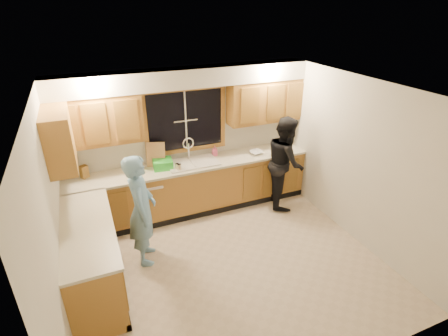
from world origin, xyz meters
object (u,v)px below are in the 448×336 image
object	(u,v)px
dishwasher	(146,199)
knife_block	(84,172)
woman	(285,162)
sink	(193,166)
bowl	(256,152)
stove	(95,287)
soap_bottle	(215,151)
man	(142,210)
dish_crate	(163,164)

from	to	relation	value
dishwasher	knife_block	xyz separation A→B (m)	(-0.88, 0.17, 0.61)
dishwasher	woman	world-z (taller)	woman
sink	knife_block	distance (m)	1.74
bowl	dishwasher	bearing A→B (deg)	178.60
sink	stove	bearing A→B (deg)	-134.61
woman	soap_bottle	size ratio (longest dim) A/B	8.95
dishwasher	soap_bottle	bearing A→B (deg)	7.59
dishwasher	knife_block	world-z (taller)	knife_block
dishwasher	knife_block	bearing A→B (deg)	169.22
man	knife_block	bearing A→B (deg)	41.89
stove	soap_bottle	bearing A→B (deg)	41.13
bowl	soap_bottle	bearing A→B (deg)	162.58
man	bowl	distance (m)	2.45
man	dish_crate	xyz separation A→B (m)	(0.56, 1.01, 0.17)
sink	man	size ratio (longest dim) A/B	0.52
sink	dish_crate	bearing A→B (deg)	177.99
dishwasher	dish_crate	xyz separation A→B (m)	(0.34, 0.03, 0.58)
sink	knife_block	world-z (taller)	sink
dishwasher	man	bearing A→B (deg)	-102.41
knife_block	soap_bottle	bearing A→B (deg)	-31.44
sink	man	distance (m)	1.46
man	sink	bearing A→B (deg)	-34.95
man	soap_bottle	world-z (taller)	man
sink	woman	xyz separation A→B (m)	(1.60, -0.42, -0.03)
sink	stove	world-z (taller)	sink
soap_bottle	bowl	size ratio (longest dim) A/B	0.81
dishwasher	bowl	bearing A→B (deg)	-1.40
dishwasher	dish_crate	bearing A→B (deg)	5.43
man	knife_block	distance (m)	1.34
man	woman	xyz separation A→B (m)	(2.66, 0.58, 0.01)
woman	dish_crate	distance (m)	2.16
stove	man	world-z (taller)	man
woman	bowl	size ratio (longest dim) A/B	7.23
stove	man	size ratio (longest dim) A/B	0.55
sink	knife_block	size ratio (longest dim) A/B	4.24
woman	man	bearing A→B (deg)	124.28
stove	soap_bottle	world-z (taller)	soap_bottle
knife_block	soap_bottle	xyz separation A→B (m)	(2.20, 0.01, -0.01)
bowl	dish_crate	bearing A→B (deg)	177.23
man	dish_crate	distance (m)	1.17
dish_crate	man	bearing A→B (deg)	-118.80
dishwasher	bowl	xyz separation A→B (m)	(2.05, -0.05, 0.54)
bowl	woman	bearing A→B (deg)	-41.67
dishwasher	bowl	distance (m)	2.12
woman	knife_block	xyz separation A→B (m)	(-3.32, 0.57, 0.18)
soap_bottle	bowl	xyz separation A→B (m)	(0.72, -0.23, -0.07)
dish_crate	bowl	world-z (taller)	dish_crate
knife_block	sink	bearing A→B (deg)	-36.74
sink	soap_bottle	bearing A→B (deg)	18.83
bowl	sink	bearing A→B (deg)	176.91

